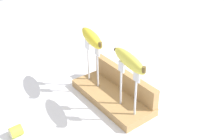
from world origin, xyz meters
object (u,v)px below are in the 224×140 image
at_px(fork_stand_left, 93,60).
at_px(fork_stand_right, 128,84).
at_px(banana_raised_left, 92,38).
at_px(banana_chunk_near, 16,131).
at_px(banana_raised_right, 129,60).

relative_size(fork_stand_left, fork_stand_right, 1.02).
xyz_separation_m(banana_raised_left, banana_chunk_near, (0.06, -0.34, -0.20)).
bearing_deg(banana_chunk_near, banana_raised_right, 67.29).
height_order(fork_stand_right, banana_raised_right, banana_raised_right).
height_order(fork_stand_left, banana_raised_left, banana_raised_left).
height_order(fork_stand_left, banana_raised_right, banana_raised_right).
xyz_separation_m(fork_stand_left, banana_chunk_near, (0.06, -0.34, -0.11)).
bearing_deg(banana_chunk_near, fork_stand_left, 100.33).
bearing_deg(banana_raised_right, banana_raised_left, 180.00).
height_order(banana_raised_left, banana_raised_right, banana_raised_left).
distance_m(fork_stand_left, banana_chunk_near, 0.36).
bearing_deg(banana_raised_right, banana_chunk_near, -112.71).
relative_size(fork_stand_right, banana_raised_right, 0.96).
distance_m(fork_stand_left, banana_raised_left, 0.09).
distance_m(fork_stand_right, banana_chunk_near, 0.38).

